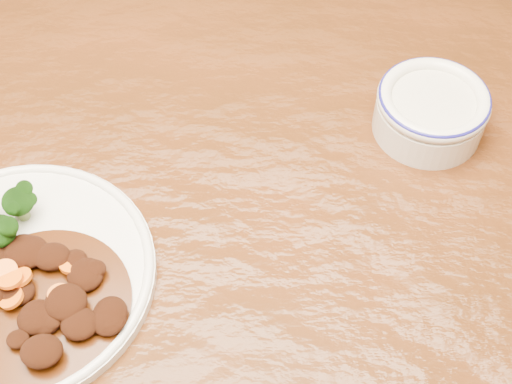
{
  "coord_description": "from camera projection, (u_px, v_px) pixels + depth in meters",
  "views": [
    {
      "loc": [
        0.07,
        -0.45,
        1.4
      ],
      "look_at": [
        0.1,
        0.01,
        0.77
      ],
      "focal_mm": 50.0,
      "sensor_mm": 36.0,
      "label": 1
    }
  ],
  "objects": [
    {
      "name": "dinner_plate",
      "position": [
        16.0,
        276.0,
        0.73
      ],
      "size": [
        0.29,
        0.29,
        0.02
      ],
      "rotation": [
        0.0,
        0.0,
        0.19
      ],
      "color": "silver",
      "rests_on": "dining_table"
    },
    {
      "name": "dip_bowl",
      "position": [
        431.0,
        110.0,
        0.83
      ],
      "size": [
        0.13,
        0.13,
        0.06
      ],
      "rotation": [
        0.0,
        0.0,
        -0.13
      ],
      "color": "silver",
      "rests_on": "dining_table"
    },
    {
      "name": "mince_stew",
      "position": [
        43.0,
        293.0,
        0.7
      ],
      "size": [
        0.17,
        0.17,
        0.03
      ],
      "color": "#401B06",
      "rests_on": "dinner_plate"
    },
    {
      "name": "dining_table",
      "position": [
        174.0,
        251.0,
        0.85
      ],
      "size": [
        1.57,
        1.02,
        0.75
      ],
      "rotation": [
        0.0,
        0.0,
        -0.08
      ],
      "color": "#54260E",
      "rests_on": "ground"
    }
  ]
}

